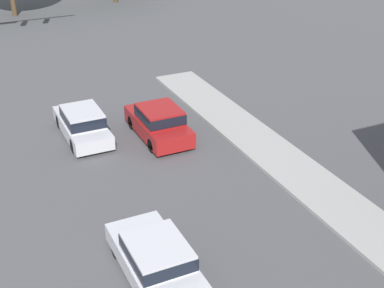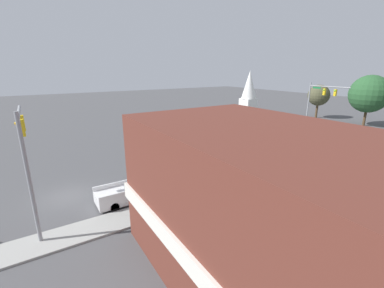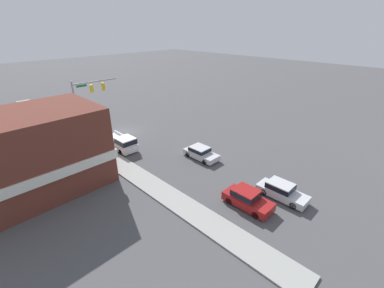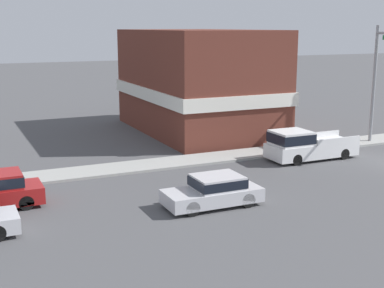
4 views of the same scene
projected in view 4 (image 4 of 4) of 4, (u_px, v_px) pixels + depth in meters
name	position (u px, v px, depth m)	size (l,w,h in m)	color
sidewalk_curb	(342.00, 143.00, 36.38)	(2.40, 60.00, 0.14)	#9E9E99
car_lead	(214.00, 190.00, 23.85)	(1.89, 4.38, 1.38)	black
pickup_truck_parked	(305.00, 145.00, 32.06)	(2.05, 5.59, 1.85)	black
corner_brick_building	(197.00, 82.00, 40.46)	(14.11, 8.52, 7.63)	brown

